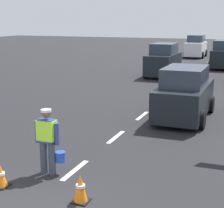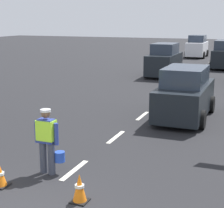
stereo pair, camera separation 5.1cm
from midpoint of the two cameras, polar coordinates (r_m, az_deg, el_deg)
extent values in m
plane|color=black|center=(27.08, 12.31, 4.34)|extent=(96.00, 96.00, 0.00)
cube|color=silver|center=(9.97, -5.54, -9.89)|extent=(0.14, 1.40, 0.01)
cube|color=silver|center=(12.55, 0.69, -5.01)|extent=(0.14, 1.40, 0.01)
cube|color=silver|center=(15.28, 4.70, -1.79)|extent=(0.14, 1.40, 0.01)
cube|color=silver|center=(18.10, 7.46, 0.44)|extent=(0.14, 1.40, 0.01)
cube|color=silver|center=(20.97, 9.48, 2.07)|extent=(0.14, 1.40, 0.01)
cube|color=silver|center=(23.87, 11.01, 3.30)|extent=(0.14, 1.40, 0.01)
cube|color=silver|center=(26.79, 12.21, 4.26)|extent=(0.14, 1.40, 0.01)
cube|color=silver|center=(29.73, 13.17, 5.04)|extent=(0.14, 1.40, 0.01)
cube|color=silver|center=(32.68, 13.97, 5.67)|extent=(0.14, 1.40, 0.01)
cube|color=silver|center=(35.63, 14.63, 6.19)|extent=(0.14, 1.40, 0.01)
cube|color=silver|center=(38.60, 15.19, 6.64)|extent=(0.14, 1.40, 0.01)
cube|color=silver|center=(41.57, 15.67, 7.02)|extent=(0.14, 1.40, 0.01)
cube|color=silver|center=(44.54, 16.09, 7.35)|extent=(0.14, 1.40, 0.01)
cube|color=silver|center=(47.52, 16.46, 7.63)|extent=(0.14, 1.40, 0.01)
cylinder|color=#383D4C|center=(9.80, -10.15, -7.90)|extent=(0.18, 0.18, 0.82)
cylinder|color=#383D4C|center=(9.68, -8.93, -8.12)|extent=(0.18, 0.18, 0.82)
cube|color=navy|center=(9.51, -9.70, -4.01)|extent=(0.40, 0.24, 0.60)
cube|color=#A5EA33|center=(9.51, -9.71, -3.89)|extent=(0.46, 0.29, 0.51)
cylinder|color=navy|center=(9.67, -11.11, -4.09)|extent=(0.11, 0.11, 0.55)
cylinder|color=navy|center=(9.39, -8.23, -4.51)|extent=(0.11, 0.11, 0.55)
sphere|color=brown|center=(9.40, -9.80, -1.44)|extent=(0.22, 0.22, 0.22)
cylinder|color=silver|center=(9.38, -9.82, -0.97)|extent=(0.26, 0.26, 0.06)
cylinder|color=#2347B7|center=(9.66, -7.71, -7.87)|extent=(0.26, 0.26, 0.26)
cube|color=black|center=(8.40, -4.69, -14.34)|extent=(0.36, 0.36, 0.03)
cone|color=orange|center=(8.26, -4.73, -12.39)|extent=(0.30, 0.30, 0.60)
cylinder|color=white|center=(8.25, -4.73, -12.20)|extent=(0.20, 0.20, 0.06)
cube|color=black|center=(9.42, -16.26, -11.70)|extent=(0.36, 0.36, 0.03)
cone|color=orange|center=(9.32, -16.36, -10.16)|extent=(0.30, 0.30, 0.52)
cylinder|color=white|center=(9.31, -16.37, -10.02)|extent=(0.20, 0.20, 0.06)
cube|color=black|center=(15.06, 11.02, 0.71)|extent=(1.70, 4.21, 1.14)
cube|color=#2D3847|center=(14.79, 11.10, 4.13)|extent=(1.50, 2.31, 0.70)
cylinder|color=black|center=(16.56, 8.84, 0.43)|extent=(0.22, 0.68, 0.68)
cylinder|color=black|center=(16.28, 14.83, -0.06)|extent=(0.22, 0.68, 0.68)
cylinder|color=black|center=(14.09, 6.47, -1.68)|extent=(0.22, 0.68, 0.68)
cylinder|color=black|center=(13.76, 13.50, -2.31)|extent=(0.22, 0.68, 0.68)
cube|color=black|center=(31.25, 16.60, 6.72)|extent=(1.61, 4.29, 1.30)
cylinder|color=black|center=(32.69, 15.32, 6.19)|extent=(0.22, 0.68, 0.68)
cylinder|color=black|center=(30.07, 14.74, 5.68)|extent=(0.22, 0.68, 0.68)
cube|color=black|center=(26.00, 7.91, 6.04)|extent=(1.68, 4.13, 1.32)
cube|color=#2D3847|center=(26.00, 8.03, 8.27)|extent=(1.48, 2.27, 0.70)
cylinder|color=black|center=(24.64, 9.11, 4.45)|extent=(0.22, 0.68, 0.68)
cylinder|color=black|center=(25.06, 5.26, 4.70)|extent=(0.22, 0.68, 0.68)
cylinder|color=black|center=(27.12, 10.29, 5.16)|extent=(0.22, 0.68, 0.68)
cylinder|color=black|center=(27.50, 6.77, 5.38)|extent=(0.22, 0.68, 0.68)
cube|color=silver|center=(39.43, 12.69, 8.11)|extent=(1.71, 3.85, 1.32)
cube|color=#2D3847|center=(39.46, 12.78, 9.58)|extent=(1.50, 2.12, 0.70)
cylinder|color=black|center=(38.17, 13.67, 7.16)|extent=(0.22, 0.68, 0.68)
cylinder|color=black|center=(38.45, 11.07, 7.32)|extent=(0.22, 0.68, 0.68)
cylinder|color=black|center=(40.52, 14.15, 7.44)|extent=(0.22, 0.68, 0.68)
cylinder|color=black|center=(40.79, 11.70, 7.60)|extent=(0.22, 0.68, 0.68)
camera|label=1|loc=(0.03, -89.88, 0.03)|focal=60.74mm
camera|label=2|loc=(0.03, 90.12, -0.03)|focal=60.74mm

